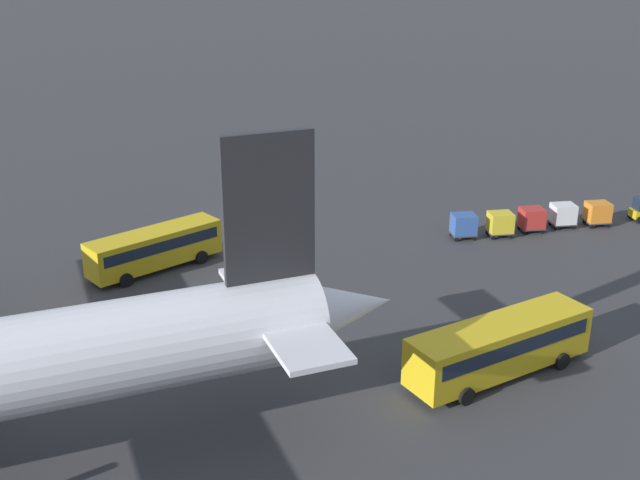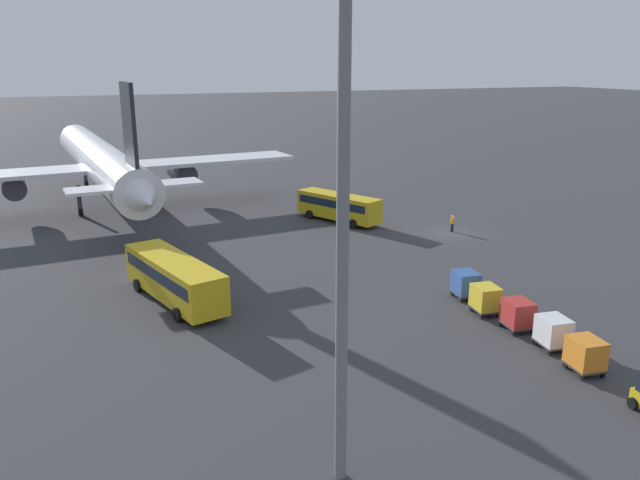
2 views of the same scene
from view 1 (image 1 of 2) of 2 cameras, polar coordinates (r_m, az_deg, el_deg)
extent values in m
plane|color=#38383A|center=(70.41, -5.07, 1.45)|extent=(600.00, 600.00, 0.00)
cone|color=silver|center=(40.79, 1.34, -4.92)|extent=(6.18, 4.53, 4.07)
cube|color=#262628|center=(37.36, -3.66, 2.28)|extent=(4.46, 0.72, 7.23)
cube|color=silver|center=(39.60, -2.86, -5.07)|extent=(4.05, 11.96, 0.28)
cube|color=gold|center=(60.64, -11.68, -0.53)|extent=(10.40, 6.58, 2.58)
cube|color=#192333|center=(60.48, -11.71, -0.14)|extent=(9.67, 6.27, 0.83)
cylinder|color=black|center=(58.67, -13.61, -2.79)|extent=(1.03, 0.69, 1.00)
cylinder|color=black|center=(60.86, -14.81, -2.00)|extent=(1.03, 0.69, 1.00)
cylinder|color=black|center=(61.55, -8.42, -1.22)|extent=(1.03, 0.69, 1.00)
cylinder|color=black|center=(63.65, -9.74, -0.53)|extent=(1.03, 0.69, 1.00)
cube|color=gold|center=(46.84, 12.65, -7.33)|extent=(12.00, 5.64, 2.80)
cube|color=#192333|center=(46.61, 12.70, -6.81)|extent=(11.11, 5.45, 0.90)
cylinder|color=black|center=(44.41, 10.37, -10.88)|extent=(1.04, 0.54, 1.00)
cylinder|color=black|center=(46.30, 7.94, -9.26)|extent=(1.04, 0.54, 1.00)
cylinder|color=black|center=(48.96, 16.84, -8.24)|extent=(1.04, 0.54, 1.00)
cylinder|color=black|center=(50.69, 14.38, -6.89)|extent=(1.04, 0.54, 1.00)
cylinder|color=black|center=(74.48, 21.78, 1.33)|extent=(0.62, 0.28, 0.60)
cylinder|color=black|center=(75.58, 21.23, 1.69)|extent=(0.62, 0.28, 0.60)
cylinder|color=#1E1E2D|center=(70.65, -5.55, 1.87)|extent=(0.32, 0.32, 0.85)
cylinder|color=orange|center=(70.40, -5.57, 2.45)|extent=(0.38, 0.38, 0.65)
sphere|color=tan|center=(70.26, -5.58, 2.79)|extent=(0.24, 0.24, 0.24)
cube|color=#38383D|center=(72.60, 19.07, 1.29)|extent=(2.22, 1.95, 0.10)
cube|color=orange|center=(72.33, 19.15, 1.92)|extent=(2.11, 1.86, 1.60)
cylinder|color=black|center=(71.80, 18.74, 0.91)|extent=(0.37, 0.17, 0.36)
cylinder|color=black|center=(72.86, 18.30, 1.26)|extent=(0.37, 0.17, 0.36)
cylinder|color=black|center=(72.50, 19.81, 0.97)|extent=(0.37, 0.17, 0.36)
cylinder|color=black|center=(73.55, 19.36, 1.32)|extent=(0.37, 0.17, 0.36)
cube|color=#38383D|center=(71.26, 16.83, 1.18)|extent=(2.22, 1.95, 0.10)
cube|color=silver|center=(70.99, 16.90, 1.83)|extent=(2.11, 1.86, 1.60)
cylinder|color=black|center=(70.48, 16.47, 0.80)|extent=(0.37, 0.17, 0.36)
cylinder|color=black|center=(71.57, 16.05, 1.16)|extent=(0.37, 0.17, 0.36)
cylinder|color=black|center=(71.13, 17.58, 0.86)|extent=(0.37, 0.17, 0.36)
cylinder|color=black|center=(72.20, 17.15, 1.21)|extent=(0.37, 0.17, 0.36)
cube|color=#38383D|center=(69.54, 14.77, 0.90)|extent=(2.22, 1.95, 0.10)
cube|color=#B72D28|center=(69.26, 14.84, 1.56)|extent=(2.11, 1.86, 1.60)
cylinder|color=black|center=(68.78, 14.37, 0.50)|extent=(0.37, 0.17, 0.36)
cylinder|color=black|center=(69.88, 13.98, 0.88)|extent=(0.37, 0.17, 0.36)
cylinder|color=black|center=(69.37, 15.53, 0.57)|extent=(0.37, 0.17, 0.36)
cylinder|color=black|center=(70.46, 15.13, 0.94)|extent=(0.37, 0.17, 0.36)
cube|color=#38383D|center=(67.85, 12.64, 0.58)|extent=(2.22, 1.95, 0.10)
cube|color=gold|center=(67.56, 12.70, 1.25)|extent=(2.11, 1.86, 1.60)
cylinder|color=black|center=(67.11, 12.21, 0.17)|extent=(0.37, 0.17, 0.36)
cylinder|color=black|center=(68.22, 11.85, 0.56)|extent=(0.37, 0.17, 0.36)
cylinder|color=black|center=(67.65, 13.42, 0.24)|extent=(0.37, 0.17, 0.36)
cylinder|color=black|center=(68.75, 13.04, 0.62)|extent=(0.37, 0.17, 0.36)
cube|color=#38383D|center=(66.85, 10.13, 0.46)|extent=(2.22, 1.95, 0.10)
cube|color=#33569E|center=(66.56, 10.18, 1.14)|extent=(2.11, 1.86, 1.60)
cylinder|color=black|center=(66.14, 9.67, 0.04)|extent=(0.37, 0.17, 0.36)
cylinder|color=black|center=(67.27, 9.34, 0.43)|extent=(0.37, 0.17, 0.36)
cylinder|color=black|center=(66.62, 10.91, 0.11)|extent=(0.37, 0.17, 0.36)
cylinder|color=black|center=(67.74, 10.56, 0.50)|extent=(0.37, 0.17, 0.36)
camera|label=2|loc=(71.50, 49.84, 8.41)|focal=35.00mm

